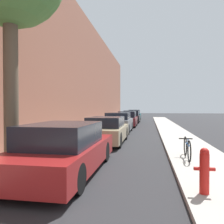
# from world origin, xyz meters

# --- Properties ---
(ground_plane) EXTENTS (120.00, 120.00, 0.00)m
(ground_plane) POSITION_xyz_m (0.00, 16.00, 0.00)
(ground_plane) COLOR #28282B
(sidewalk_left) EXTENTS (2.00, 52.00, 0.12)m
(sidewalk_left) POSITION_xyz_m (-2.90, 16.00, 0.06)
(sidewalk_left) COLOR #ADA89E
(sidewalk_left) RESTS_ON ground
(sidewalk_right) EXTENTS (2.00, 52.00, 0.12)m
(sidewalk_right) POSITION_xyz_m (2.90, 16.00, 0.06)
(sidewalk_right) COLOR #ADA89E
(sidewalk_right) RESTS_ON ground
(building_facade_left) EXTENTS (0.70, 52.00, 9.32)m
(building_facade_left) POSITION_xyz_m (-4.25, 16.00, 4.66)
(building_facade_left) COLOR #9E604C
(building_facade_left) RESTS_ON ground
(parked_car_red) EXTENTS (1.83, 4.55, 1.35)m
(parked_car_red) POSITION_xyz_m (-1.01, 7.99, 0.64)
(parked_car_red) COLOR black
(parked_car_red) RESTS_ON ground
(parked_car_champagne) EXTENTS (1.79, 4.25, 1.30)m
(parked_car_champagne) POSITION_xyz_m (-0.86, 13.19, 0.63)
(parked_car_champagne) COLOR black
(parked_car_champagne) RESTS_ON ground
(parked_car_grey) EXTENTS (1.75, 4.23, 1.41)m
(parked_car_grey) POSITION_xyz_m (-0.92, 18.04, 0.68)
(parked_car_grey) COLOR black
(parked_car_grey) RESTS_ON ground
(parked_car_maroon) EXTENTS (1.71, 3.98, 1.42)m
(parked_car_maroon) POSITION_xyz_m (-0.78, 23.18, 0.67)
(parked_car_maroon) COLOR black
(parked_car_maroon) RESTS_ON ground
(parked_car_black) EXTENTS (1.91, 4.07, 1.43)m
(parked_car_black) POSITION_xyz_m (-0.83, 28.63, 0.67)
(parked_car_black) COLOR black
(parked_car_black) RESTS_ON ground
(parked_car_teal) EXTENTS (1.72, 3.94, 1.47)m
(parked_car_teal) POSITION_xyz_m (-0.84, 34.20, 0.69)
(parked_car_teal) COLOR black
(parked_car_teal) RESTS_ON ground
(fire_hydrant) EXTENTS (0.39, 0.18, 0.88)m
(fire_hydrant) POSITION_xyz_m (2.28, 6.76, 0.57)
(fire_hydrant) COLOR red
(fire_hydrant) RESTS_ON sidewalk_right
(bicycle) EXTENTS (0.44, 1.60, 0.65)m
(bicycle) POSITION_xyz_m (2.45, 9.76, 0.46)
(bicycle) COLOR black
(bicycle) RESTS_ON sidewalk_right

